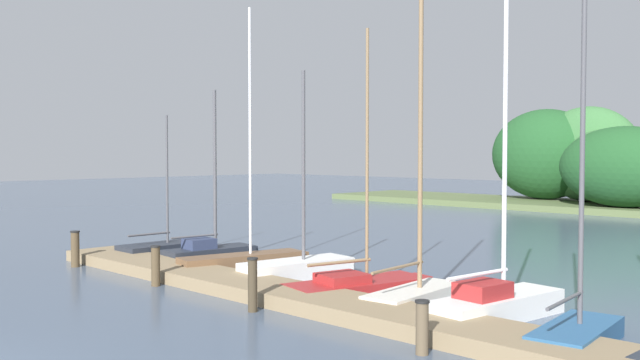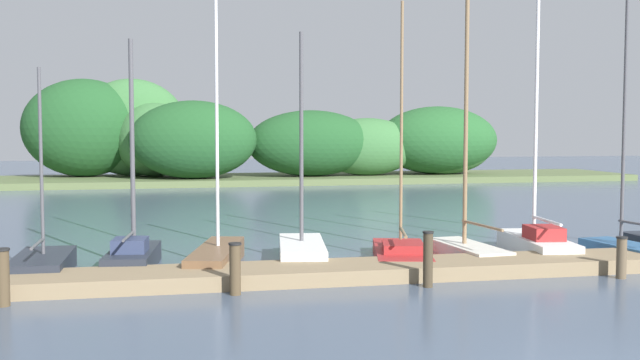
{
  "view_description": "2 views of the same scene",
  "coord_description": "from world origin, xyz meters",
  "px_view_note": "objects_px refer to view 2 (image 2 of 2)",
  "views": [
    {
      "loc": [
        12.14,
        -2.71,
        3.68
      ],
      "look_at": [
        -1.56,
        11.24,
        2.92
      ],
      "focal_mm": 38.71,
      "sensor_mm": 36.0,
      "label": 1
    },
    {
      "loc": [
        -5.94,
        -8.39,
        3.55
      ],
      "look_at": [
        -1.74,
        11.34,
        2.18
      ],
      "focal_mm": 42.54,
      "sensor_mm": 36.0,
      "label": 2
    }
  ],
  "objects_px": {
    "sailboat_0": "(43,263)",
    "sailboat_5": "(466,242)",
    "mooring_piling_0": "(3,277)",
    "mooring_piling_1": "(235,269)",
    "sailboat_6": "(536,241)",
    "sailboat_1": "(133,253)",
    "sailboat_4": "(401,251)",
    "sailboat_3": "(302,249)",
    "mooring_piling_3": "(621,257)",
    "sailboat_2": "(217,253)",
    "mooring_piling_2": "(428,259)",
    "sailboat_7": "(623,243)"
  },
  "relations": [
    {
      "from": "sailboat_2",
      "to": "sailboat_6",
      "type": "distance_m",
      "value": 8.85
    },
    {
      "from": "sailboat_1",
      "to": "sailboat_0",
      "type": "bearing_deg",
      "value": 108.36
    },
    {
      "from": "sailboat_5",
      "to": "mooring_piling_1",
      "type": "xyz_separation_m",
      "value": [
        -6.59,
        -3.17,
        0.1
      ]
    },
    {
      "from": "sailboat_5",
      "to": "sailboat_7",
      "type": "relative_size",
      "value": 1.02
    },
    {
      "from": "sailboat_0",
      "to": "mooring_piling_1",
      "type": "xyz_separation_m",
      "value": [
        4.34,
        -3.12,
        0.27
      ]
    },
    {
      "from": "sailboat_2",
      "to": "sailboat_1",
      "type": "bearing_deg",
      "value": 98.73
    },
    {
      "from": "sailboat_6",
      "to": "sailboat_5",
      "type": "bearing_deg",
      "value": 99.62
    },
    {
      "from": "sailboat_4",
      "to": "sailboat_7",
      "type": "relative_size",
      "value": 0.88
    },
    {
      "from": "sailboat_3",
      "to": "sailboat_4",
      "type": "height_order",
      "value": "sailboat_4"
    },
    {
      "from": "sailboat_1",
      "to": "sailboat_5",
      "type": "distance_m",
      "value": 8.83
    },
    {
      "from": "mooring_piling_1",
      "to": "mooring_piling_3",
      "type": "relative_size",
      "value": 1.12
    },
    {
      "from": "sailboat_1",
      "to": "mooring_piling_3",
      "type": "xyz_separation_m",
      "value": [
        11.36,
        -3.69,
        0.11
      ]
    },
    {
      "from": "sailboat_0",
      "to": "sailboat_5",
      "type": "xyz_separation_m",
      "value": [
        10.93,
        0.05,
        0.17
      ]
    },
    {
      "from": "sailboat_0",
      "to": "sailboat_3",
      "type": "distance_m",
      "value": 6.46
    },
    {
      "from": "sailboat_0",
      "to": "sailboat_2",
      "type": "xyz_separation_m",
      "value": [
        4.21,
        0.26,
        0.07
      ]
    },
    {
      "from": "mooring_piling_2",
      "to": "mooring_piling_3",
      "type": "xyz_separation_m",
      "value": [
        4.83,
        -0.02,
        -0.13
      ]
    },
    {
      "from": "mooring_piling_1",
      "to": "sailboat_5",
      "type": "bearing_deg",
      "value": 25.66
    },
    {
      "from": "sailboat_4",
      "to": "mooring_piling_2",
      "type": "xyz_separation_m",
      "value": [
        -0.45,
        -3.3,
        0.36
      ]
    },
    {
      "from": "sailboat_6",
      "to": "sailboat_4",
      "type": "bearing_deg",
      "value": 98.07
    },
    {
      "from": "sailboat_2",
      "to": "mooring_piling_2",
      "type": "relative_size",
      "value": 6.49
    },
    {
      "from": "sailboat_1",
      "to": "sailboat_4",
      "type": "xyz_separation_m",
      "value": [
        6.98,
        -0.37,
        -0.12
      ]
    },
    {
      "from": "mooring_piling_0",
      "to": "mooring_piling_2",
      "type": "xyz_separation_m",
      "value": [
        8.94,
        -0.04,
        0.05
      ]
    },
    {
      "from": "mooring_piling_0",
      "to": "mooring_piling_1",
      "type": "distance_m",
      "value": 4.64
    },
    {
      "from": "sailboat_7",
      "to": "mooring_piling_2",
      "type": "height_order",
      "value": "sailboat_7"
    },
    {
      "from": "sailboat_1",
      "to": "mooring_piling_0",
      "type": "distance_m",
      "value": 4.36
    },
    {
      "from": "sailboat_3",
      "to": "sailboat_7",
      "type": "height_order",
      "value": "sailboat_7"
    },
    {
      "from": "sailboat_2",
      "to": "mooring_piling_3",
      "type": "xyz_separation_m",
      "value": [
        9.25,
        -3.51,
        0.14
      ]
    },
    {
      "from": "sailboat_2",
      "to": "mooring_piling_2",
      "type": "distance_m",
      "value": 5.64
    },
    {
      "from": "sailboat_6",
      "to": "mooring_piling_3",
      "type": "distance_m",
      "value": 3.42
    },
    {
      "from": "sailboat_2",
      "to": "sailboat_6",
      "type": "height_order",
      "value": "sailboat_2"
    },
    {
      "from": "sailboat_5",
      "to": "mooring_piling_0",
      "type": "bearing_deg",
      "value": 101.28
    },
    {
      "from": "sailboat_2",
      "to": "mooring_piling_3",
      "type": "relative_size",
      "value": 8.19
    },
    {
      "from": "mooring_piling_2",
      "to": "mooring_piling_3",
      "type": "relative_size",
      "value": 1.26
    },
    {
      "from": "mooring_piling_0",
      "to": "mooring_piling_1",
      "type": "height_order",
      "value": "mooring_piling_0"
    },
    {
      "from": "mooring_piling_2",
      "to": "sailboat_1",
      "type": "bearing_deg",
      "value": 150.65
    },
    {
      "from": "sailboat_7",
      "to": "mooring_piling_0",
      "type": "distance_m",
      "value": 15.75
    },
    {
      "from": "sailboat_5",
      "to": "mooring_piling_2",
      "type": "xyz_separation_m",
      "value": [
        -2.29,
        -3.28,
        0.17
      ]
    },
    {
      "from": "sailboat_7",
      "to": "mooring_piling_2",
      "type": "distance_m",
      "value": 7.09
    },
    {
      "from": "sailboat_5",
      "to": "sailboat_2",
      "type": "bearing_deg",
      "value": 83.42
    },
    {
      "from": "mooring_piling_1",
      "to": "sailboat_6",
      "type": "bearing_deg",
      "value": 20.53
    },
    {
      "from": "sailboat_3",
      "to": "mooring_piling_3",
      "type": "xyz_separation_m",
      "value": [
        7.01,
        -3.68,
        0.15
      ]
    },
    {
      "from": "sailboat_0",
      "to": "sailboat_1",
      "type": "distance_m",
      "value": 2.15
    },
    {
      "from": "sailboat_6",
      "to": "mooring_piling_0",
      "type": "relative_size",
      "value": 6.17
    },
    {
      "from": "sailboat_4",
      "to": "mooring_piling_1",
      "type": "bearing_deg",
      "value": 137.86
    },
    {
      "from": "sailboat_0",
      "to": "sailboat_5",
      "type": "bearing_deg",
      "value": -88.64
    },
    {
      "from": "sailboat_6",
      "to": "sailboat_3",
      "type": "bearing_deg",
      "value": 94.48
    },
    {
      "from": "mooring_piling_1",
      "to": "mooring_piling_2",
      "type": "xyz_separation_m",
      "value": [
        4.3,
        -0.11,
        0.07
      ]
    },
    {
      "from": "sailboat_0",
      "to": "sailboat_4",
      "type": "xyz_separation_m",
      "value": [
        9.09,
        0.07,
        -0.01
      ]
    },
    {
      "from": "sailboat_5",
      "to": "mooring_piling_3",
      "type": "relative_size",
      "value": 8.06
    },
    {
      "from": "sailboat_7",
      "to": "mooring_piling_3",
      "type": "distance_m",
      "value": 3.14
    }
  ]
}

